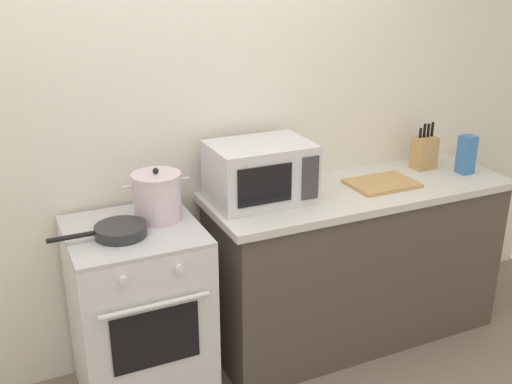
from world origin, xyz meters
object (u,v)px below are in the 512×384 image
(microwave, at_px, (260,172))
(cutting_board, at_px, (382,183))
(stock_pot, at_px, (157,196))
(stove, at_px, (140,316))
(knife_block, at_px, (424,152))
(pasta_box, at_px, (466,155))
(frying_pan, at_px, (119,231))

(microwave, distance_m, cutting_board, 0.71)
(stock_pot, xyz_separation_m, microwave, (0.54, 0.01, 0.04))
(microwave, bearing_deg, stove, -173.35)
(stove, distance_m, stock_pot, 0.59)
(knife_block, xyz_separation_m, pasta_box, (0.16, -0.17, 0.01))
(knife_block, bearing_deg, stock_pot, -177.42)
(knife_block, bearing_deg, cutting_board, -160.40)
(frying_pan, relative_size, cutting_board, 1.20)
(stove, xyz_separation_m, frying_pan, (-0.07, -0.05, 0.48))
(stock_pot, bearing_deg, pasta_box, -3.10)
(pasta_box, bearing_deg, knife_block, 133.21)
(microwave, xyz_separation_m, pasta_box, (1.25, -0.11, -0.04))
(microwave, relative_size, pasta_box, 2.27)
(stove, distance_m, knife_block, 1.86)
(stove, distance_m, microwave, 0.92)
(frying_pan, height_order, cutting_board, frying_pan)
(stock_pot, height_order, frying_pan, stock_pot)
(frying_pan, relative_size, pasta_box, 1.96)
(stove, height_order, knife_block, knife_block)
(pasta_box, bearing_deg, frying_pan, -179.34)
(stock_pot, distance_m, knife_block, 1.63)
(microwave, bearing_deg, stock_pot, -178.80)
(frying_pan, height_order, microwave, microwave)
(microwave, bearing_deg, knife_block, 3.26)
(cutting_board, relative_size, pasta_box, 1.64)
(stock_pot, bearing_deg, knife_block, 2.58)
(knife_block, relative_size, pasta_box, 1.24)
(stock_pot, relative_size, knife_block, 1.16)
(stove, height_order, pasta_box, pasta_box)
(microwave, distance_m, knife_block, 1.09)
(pasta_box, bearing_deg, stove, 179.14)
(knife_block, height_order, pasta_box, knife_block)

